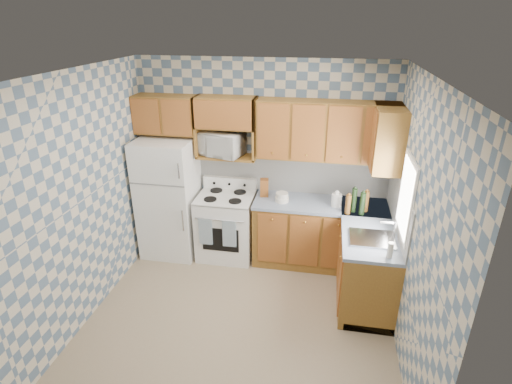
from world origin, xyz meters
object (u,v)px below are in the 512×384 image
(stove_body, at_px, (226,226))
(electric_kettle, at_px, (336,200))
(microwave, at_px, (221,144))
(refrigerator, at_px, (169,198))

(stove_body, height_order, electric_kettle, electric_kettle)
(stove_body, bearing_deg, microwave, 114.12)
(electric_kettle, bearing_deg, microwave, 172.12)
(stove_body, relative_size, microwave, 1.59)
(microwave, bearing_deg, refrigerator, -150.39)
(refrigerator, relative_size, stove_body, 1.87)
(microwave, distance_m, electric_kettle, 1.68)
(refrigerator, relative_size, electric_kettle, 10.07)
(microwave, height_order, electric_kettle, microwave)
(stove_body, bearing_deg, electric_kettle, -1.84)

